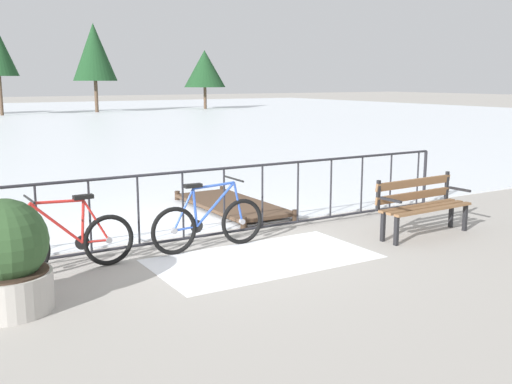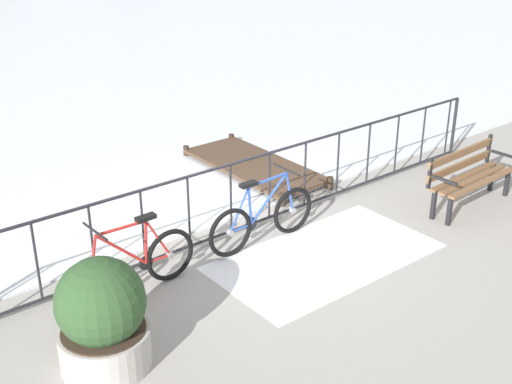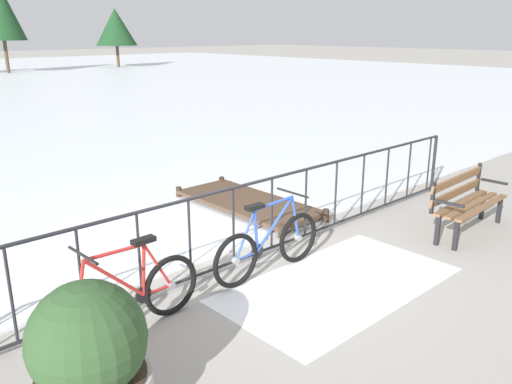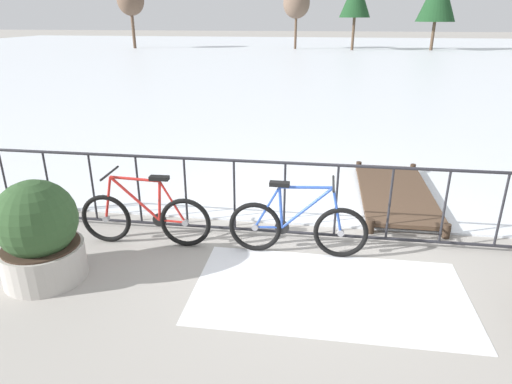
# 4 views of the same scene
# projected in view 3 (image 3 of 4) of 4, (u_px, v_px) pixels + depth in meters

# --- Properties ---
(ground_plane) EXTENTS (160.00, 160.00, 0.00)m
(ground_plane) POSITION_uv_depth(u_px,v_px,m) (253.00, 260.00, 6.89)
(ground_plane) COLOR #9E9991
(snow_patch) EXTENTS (2.93, 1.59, 0.01)m
(snow_patch) POSITION_uv_depth(u_px,v_px,m) (339.00, 284.00, 6.23)
(snow_patch) COLOR white
(snow_patch) RESTS_ON ground
(railing_fence) EXTENTS (9.06, 0.06, 1.07)m
(railing_fence) POSITION_uv_depth(u_px,v_px,m) (253.00, 220.00, 6.73)
(railing_fence) COLOR #232328
(railing_fence) RESTS_ON ground
(bicycle_near_railing) EXTENTS (1.71, 0.52, 0.97)m
(bicycle_near_railing) POSITION_uv_depth(u_px,v_px,m) (127.00, 299.00, 5.13)
(bicycle_near_railing) COLOR black
(bicycle_near_railing) RESTS_ON ground
(bicycle_second) EXTENTS (1.71, 0.52, 0.97)m
(bicycle_second) POSITION_uv_depth(u_px,v_px,m) (268.00, 246.00, 6.40)
(bicycle_second) COLOR black
(bicycle_second) RESTS_ON ground
(park_bench) EXTENTS (1.62, 0.55, 0.89)m
(park_bench) POSITION_uv_depth(u_px,v_px,m) (466.00, 199.00, 7.72)
(park_bench) COLOR brown
(park_bench) RESTS_ON ground
(planter_with_shrub) EXTENTS (0.89, 0.89, 1.17)m
(planter_with_shrub) POSITION_uv_depth(u_px,v_px,m) (90.00, 360.00, 3.86)
(planter_with_shrub) COLOR #ADA8A0
(planter_with_shrub) RESTS_ON ground
(wooden_dock) EXTENTS (1.10, 2.68, 0.20)m
(wooden_dock) POSITION_uv_depth(u_px,v_px,m) (248.00, 202.00, 8.84)
(wooden_dock) COLOR #4C3828
(wooden_dock) RESTS_ON ground
(tree_centre) EXTENTS (3.27, 3.27, 4.60)m
(tree_centre) POSITION_uv_depth(u_px,v_px,m) (116.00, 27.00, 42.32)
(tree_centre) COLOR brown
(tree_centre) RESTS_ON ground
(tree_east_mid) EXTENTS (3.06, 3.06, 6.22)m
(tree_east_mid) POSITION_uv_depth(u_px,v_px,m) (0.00, 10.00, 35.93)
(tree_east_mid) COLOR brown
(tree_east_mid) RESTS_ON ground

